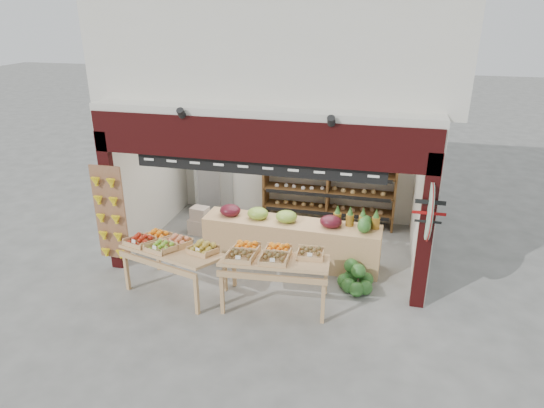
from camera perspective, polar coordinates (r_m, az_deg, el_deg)
The scene contains 11 objects.
ground at distance 9.70m, azimuth -0.07°, elevation -6.24°, with size 60.00×60.00×0.00m, color #63645F.
shop_structure at distance 10.12m, azimuth 2.21°, elevation 18.24°, with size 6.36×5.12×5.40m.
banana_board at distance 9.25m, azimuth -18.56°, elevation -1.29°, with size 0.60×0.15×1.80m.
gift_sign at distance 7.72m, azimuth 18.00°, elevation -0.76°, with size 0.04×0.93×0.92m.
back_shelving at distance 10.86m, azimuth 6.71°, elevation 3.17°, with size 2.96×0.48×1.83m.
refrigerator at distance 11.50m, azimuth -6.86°, elevation 2.95°, with size 0.67×0.67×1.71m, color #A9ACB0.
cardboard_stack at distance 10.60m, azimuth -7.39°, elevation -2.47°, with size 0.99×0.72×0.62m.
mid_counter at distance 9.33m, azimuth 2.18°, elevation -4.26°, with size 3.40×0.77×1.07m.
display_table_left at distance 8.51m, azimuth -11.95°, elevation -4.97°, with size 1.81×1.31×1.04m.
display_table_right at distance 7.91m, azimuth -0.01°, elevation -6.26°, with size 1.80×1.10×1.09m.
watermelon_pile at distance 8.71m, azimuth 9.76°, elevation -8.75°, with size 0.63×0.65×0.49m.
Camera 1 is at (2.03, -8.28, 4.63)m, focal length 32.00 mm.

